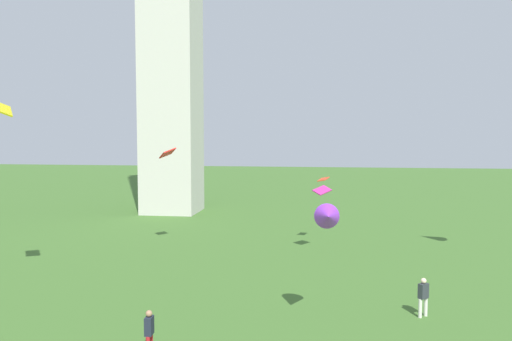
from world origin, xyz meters
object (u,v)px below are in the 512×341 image
(person_2, at_px, (149,331))
(kite_flying_2, at_px, (323,179))
(kite_flying_1, at_px, (322,190))
(kite_flying_3, at_px, (168,153))
(person_0, at_px, (423,295))
(kite_flying_5, at_px, (1,108))
(kite_flying_0, at_px, (328,216))

(person_2, xyz_separation_m, kite_flying_2, (6.36, 20.65, 3.99))
(kite_flying_1, xyz_separation_m, kite_flying_3, (-11.07, 0.03, 2.52))
(person_2, distance_m, kite_flying_3, 19.22)
(person_0, xyz_separation_m, kite_flying_5, (-21.61, 1.26, 8.76))
(person_0, height_order, kite_flying_5, kite_flying_5)
(person_2, height_order, kite_flying_2, kite_flying_2)
(person_0, relative_size, kite_flying_3, 1.06)
(person_0, height_order, kite_flying_1, kite_flying_1)
(kite_flying_0, height_order, kite_flying_1, kite_flying_0)
(person_0, bearing_deg, kite_flying_0, 169.17)
(kite_flying_3, bearing_deg, kite_flying_2, -107.94)
(kite_flying_2, bearing_deg, kite_flying_5, 148.04)
(person_0, xyz_separation_m, kite_flying_3, (-15.85, 11.78, 6.00))
(kite_flying_3, bearing_deg, kite_flying_5, 118.19)
(kite_flying_1, bearing_deg, person_2, 25.10)
(kite_flying_3, height_order, kite_flying_5, kite_flying_5)
(person_0, distance_m, kite_flying_1, 13.15)
(kite_flying_0, relative_size, kite_flying_2, 1.48)
(person_0, bearing_deg, person_2, 165.57)
(kite_flying_2, distance_m, kite_flying_3, 11.72)
(person_2, distance_m, kite_flying_2, 21.97)
(kite_flying_5, bearing_deg, kite_flying_1, 84.36)
(kite_flying_3, bearing_deg, person_2, 162.03)
(person_2, height_order, kite_flying_3, kite_flying_3)
(kite_flying_3, bearing_deg, kite_flying_0, -174.83)
(kite_flying_0, height_order, kite_flying_3, kite_flying_3)
(person_2, distance_m, kite_flying_1, 19.00)
(person_0, distance_m, kite_flying_0, 6.54)
(kite_flying_2, distance_m, kite_flying_5, 22.17)
(person_2, relative_size, kite_flying_1, 1.31)
(kite_flying_3, distance_m, kite_flying_5, 12.30)
(person_0, relative_size, kite_flying_2, 1.58)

